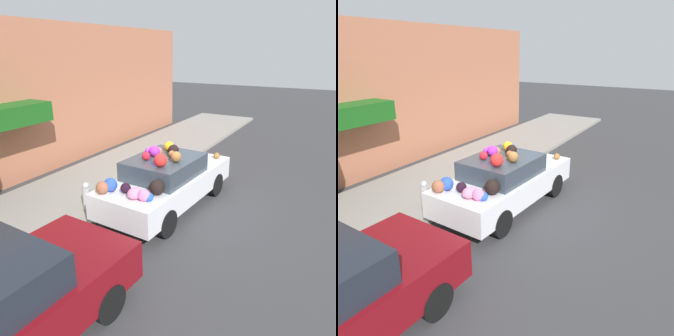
{
  "view_description": "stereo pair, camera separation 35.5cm",
  "coord_description": "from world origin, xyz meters",
  "views": [
    {
      "loc": [
        -6.75,
        -3.62,
        3.87
      ],
      "look_at": [
        0.0,
        0.1,
        1.05
      ],
      "focal_mm": 35.0,
      "sensor_mm": 36.0,
      "label": 1
    },
    {
      "loc": [
        -6.58,
        -3.93,
        3.87
      ],
      "look_at": [
        0.0,
        0.1,
        1.05
      ],
      "focal_mm": 35.0,
      "sensor_mm": 36.0,
      "label": 2
    }
  ],
  "objects": [
    {
      "name": "fire_hydrant",
      "position": [
        -1.3,
        1.68,
        0.46
      ],
      "size": [
        0.2,
        0.2,
        0.7
      ],
      "color": "#B2B2B7",
      "rests_on": "sidewalk_curb"
    },
    {
      "name": "building_facade",
      "position": [
        -0.09,
        4.92,
        2.34
      ],
      "size": [
        18.0,
        1.2,
        4.7
      ],
      "color": "#B26B4C",
      "rests_on": "ground"
    },
    {
      "name": "ground_plane",
      "position": [
        0.0,
        0.0,
        0.0
      ],
      "size": [
        60.0,
        60.0,
        0.0
      ],
      "primitive_type": "plane",
      "color": "#38383A"
    },
    {
      "name": "sidewalk_curb",
      "position": [
        0.0,
        2.7,
        0.06
      ],
      "size": [
        24.0,
        3.2,
        0.12
      ],
      "color": "gray",
      "rests_on": "ground"
    },
    {
      "name": "art_car",
      "position": [
        -0.07,
        0.11,
        0.75
      ],
      "size": [
        4.19,
        1.89,
        1.68
      ],
      "rotation": [
        0.0,
        0.0,
        -0.06
      ],
      "color": "silver",
      "rests_on": "ground"
    }
  ]
}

